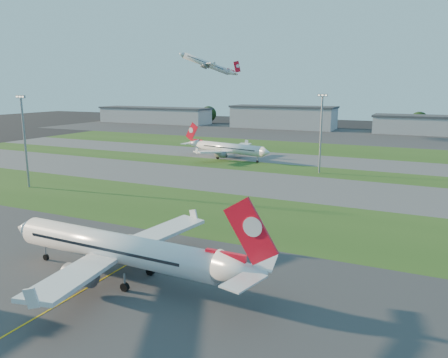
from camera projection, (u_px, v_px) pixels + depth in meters
The scene contains 21 objects.
ground at pixel (2, 312), 55.49m from camera, with size 700.00×700.00×0.00m, color black.
apron_near at pixel (2, 312), 55.49m from camera, with size 300.00×70.00×0.01m, color #333335.
grass_strip_a at pixel (198, 210), 101.45m from camera, with size 300.00×34.00×0.01m, color #284C19.
taxiway_a at pixel (251, 182), 130.62m from camera, with size 300.00×32.00×0.01m, color #515154.
grass_strip_b at pixel (278, 168), 152.72m from camera, with size 300.00×18.00×0.01m, color #284C19.
taxiway_b at pixel (296, 159), 172.16m from camera, with size 300.00×26.00×0.01m, color #515154.
grass_strip_c at pixel (316, 149), 201.33m from camera, with size 300.00×40.00×0.01m, color #284C19.
apron_far at pixel (341, 136), 254.37m from camera, with size 400.00×80.00×0.01m, color #333335.
yellow_line at pixel (31, 321), 53.39m from camera, with size 0.25×60.00×0.02m, color gold.
airliner_parked at pixel (117, 249), 64.43m from camera, with size 42.74×36.26×13.34m.
airliner_taxiing at pixel (228, 148), 171.63m from camera, with size 38.10×31.96×12.06m.
airliner_departing at pixel (207, 64), 265.84m from camera, with size 30.78×26.72×11.27m.
light_mast_west at pixel (24, 135), 121.41m from camera, with size 3.20×0.70×25.80m.
light_mast_centre at pixel (321, 128), 141.59m from camera, with size 3.20×0.70×25.80m.
hangar_far_west at pixel (155, 115), 342.43m from camera, with size 91.80×23.00×12.20m.
hangar_west at pixel (283, 117), 298.15m from camera, with size 71.40×23.00×15.20m.
hangar_east at pixel (446, 125), 256.68m from camera, with size 81.60×23.00×11.20m.
tree_far_west at pixel (124, 112), 370.60m from camera, with size 11.00×11.00×12.00m.
tree_west at pixel (209, 114), 338.73m from camera, with size 12.10×12.10×13.20m.
tree_mid_west at pixel (323, 120), 297.77m from camera, with size 9.90×9.90×10.80m.
tree_mid_east at pixel (419, 121), 275.09m from camera, with size 11.55×11.55×12.60m.
Camera 1 is at (47.24, -33.76, 28.16)m, focal length 35.00 mm.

